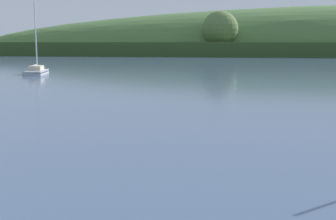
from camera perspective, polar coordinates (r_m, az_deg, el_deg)
name	(u,v)px	position (r m, az deg, el deg)	size (l,w,h in m)	color
sailboat_far_left	(38,72)	(84.39, -16.07, 4.56)	(5.11, 9.31, 14.09)	#ADB2BC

